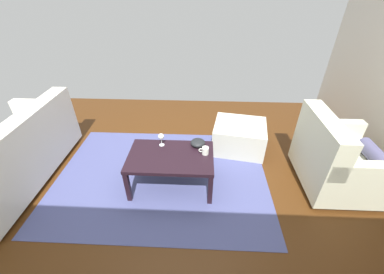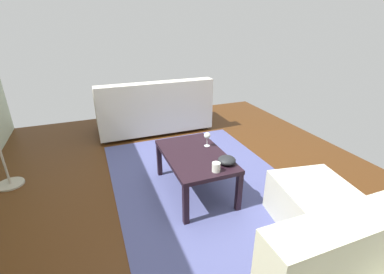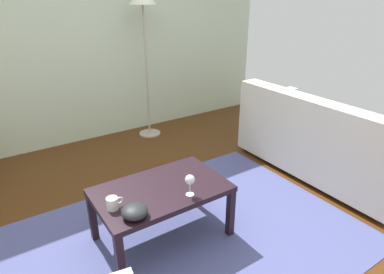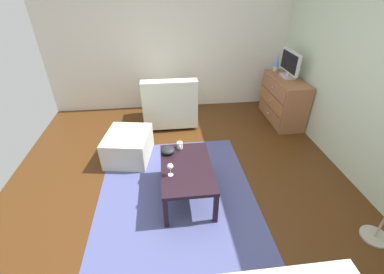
% 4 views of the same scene
% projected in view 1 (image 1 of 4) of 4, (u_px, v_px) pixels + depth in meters
% --- Properties ---
extents(ground_plane, '(5.66, 4.81, 0.05)m').
position_uv_depth(ground_plane, '(176.00, 190.00, 2.83)').
color(ground_plane, '#4A2910').
extents(area_rug, '(2.60, 1.90, 0.01)m').
position_uv_depth(area_rug, '(162.00, 176.00, 2.99)').
color(area_rug, '#4A4F83').
rests_on(area_rug, ground_plane).
extents(coffee_table, '(0.95, 0.59, 0.44)m').
position_uv_depth(coffee_table, '(171.00, 159.00, 2.66)').
color(coffee_table, black).
rests_on(coffee_table, ground_plane).
extents(wine_glass, '(0.07, 0.07, 0.16)m').
position_uv_depth(wine_glass, '(161.00, 137.00, 2.73)').
color(wine_glass, silver).
rests_on(wine_glass, coffee_table).
extents(mug, '(0.11, 0.08, 0.08)m').
position_uv_depth(mug, '(205.00, 151.00, 2.63)').
color(mug, silver).
rests_on(mug, coffee_table).
extents(bowl_decorative, '(0.17, 0.17, 0.08)m').
position_uv_depth(bowl_decorative, '(198.00, 143.00, 2.76)').
color(bowl_decorative, black).
rests_on(bowl_decorative, coffee_table).
extents(couch_large, '(0.85, 1.77, 0.84)m').
position_uv_depth(couch_large, '(13.00, 156.00, 2.78)').
color(couch_large, '#332319').
rests_on(couch_large, ground_plane).
extents(armchair, '(0.80, 0.92, 0.88)m').
position_uv_depth(armchair, '(336.00, 160.00, 2.70)').
color(armchair, '#332319').
rests_on(armchair, ground_plane).
extents(ottoman, '(0.79, 0.71, 0.40)m').
position_uv_depth(ottoman, '(239.00, 137.00, 3.37)').
color(ottoman, beige).
rests_on(ottoman, ground_plane).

